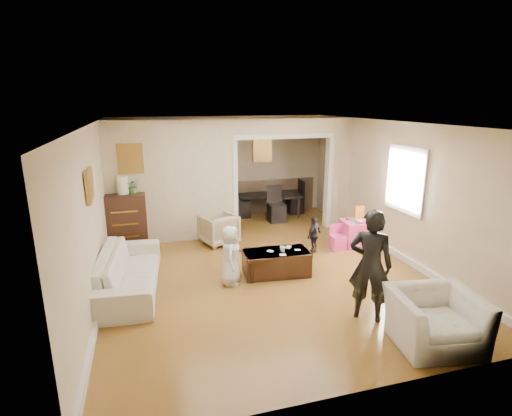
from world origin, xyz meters
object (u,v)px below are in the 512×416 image
object	(u,v)px
armchair_back	(219,229)
dresser	(126,221)
armchair_front	(435,319)
play_table	(355,233)
coffee_cup	(283,249)
child_toddler	(314,235)
child_kneel_a	(230,255)
adult_person	(370,265)
coffee_table	(276,263)
child_kneel_b	(233,250)
cyan_cup	(353,220)
table_lamp	(123,185)
sofa	(129,271)
dining_table	(269,204)

from	to	relation	value
armchair_back	dresser	xyz separation A→B (m)	(-1.88, 0.28, 0.26)
armchair_front	play_table	bearing A→B (deg)	85.45
coffee_cup	child_toddler	distance (m)	1.25
armchair_front	play_table	xyz separation A→B (m)	(0.84, 3.42, -0.07)
child_kneel_a	adult_person	bearing A→B (deg)	-118.60
coffee_table	child_kneel_b	world-z (taller)	child_kneel_b
play_table	cyan_cup	world-z (taller)	cyan_cup
armchair_front	child_kneel_a	bearing A→B (deg)	140.81
armchair_front	child_toddler	distance (m)	3.26
play_table	child_toddler	xyz separation A→B (m)	(-1.03, -0.17, 0.12)
coffee_table	cyan_cup	size ratio (longest dim) A/B	14.27
armchair_back	adult_person	bearing A→B (deg)	92.76
dresser	table_lamp	bearing A→B (deg)	0.00
sofa	dining_table	world-z (taller)	sofa
cyan_cup	child_kneel_b	xyz separation A→B (m)	(-2.68, -0.57, -0.16)
child_kneel_a	dining_table	bearing A→B (deg)	-10.47
coffee_table	dresser	bearing A→B (deg)	140.59
play_table	child_toddler	distance (m)	1.05
sofa	adult_person	world-z (taller)	adult_person
cyan_cup	dining_table	xyz separation A→B (m)	(-0.96, 2.77, -0.28)
coffee_cup	child_kneel_a	bearing A→B (deg)	-173.99
adult_person	child_toddler	xyz separation A→B (m)	(0.28, 2.48, -0.41)
coffee_table	child_kneel_a	world-z (taller)	child_kneel_a
child_toddler	dining_table	bearing A→B (deg)	-123.57
sofa	dining_table	distance (m)	4.98
table_lamp	dining_table	xyz separation A→B (m)	(3.58, 1.53, -1.04)
play_table	child_kneel_b	xyz separation A→B (m)	(-2.78, -0.62, 0.15)
sofa	coffee_cup	world-z (taller)	sofa
dresser	coffee_table	size ratio (longest dim) A/B	1.01
dining_table	child_kneel_b	distance (m)	3.75
child_toddler	coffee_cup	bearing A→B (deg)	5.88
coffee_cup	dresser	bearing A→B (deg)	141.01
cyan_cup	adult_person	bearing A→B (deg)	-115.00
table_lamp	armchair_front	bearing A→B (deg)	-50.49
play_table	adult_person	size ratio (longest dim) A/B	0.35
sofa	armchair_front	xyz separation A→B (m)	(3.71, -2.59, 0.01)
child_kneel_a	child_toddler	xyz separation A→B (m)	(1.90, 0.90, -0.12)
play_table	dresser	bearing A→B (deg)	165.67
armchair_front	adult_person	size ratio (longest dim) A/B	0.65
sofa	child_toddler	world-z (taller)	child_toddler
coffee_cup	child_toddler	world-z (taller)	child_toddler
dresser	child_toddler	world-z (taller)	dresser
dresser	child_toddler	size ratio (longest dim) A/B	1.51
table_lamp	coffee_cup	distance (m)	3.53
dining_table	child_kneel_a	world-z (taller)	child_kneel_a
armchair_back	dining_table	size ratio (longest dim) A/B	0.42
armchair_front	child_kneel_a	world-z (taller)	child_kneel_a
dresser	coffee_cup	xyz separation A→B (m)	(2.66, -2.16, -0.10)
adult_person	child_kneel_a	xyz separation A→B (m)	(-1.62, 1.58, -0.29)
play_table	child_kneel_b	bearing A→B (deg)	-167.41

